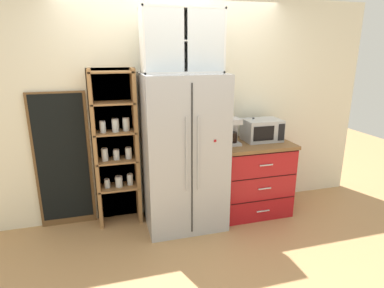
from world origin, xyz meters
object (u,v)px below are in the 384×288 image
object	(u,v)px
coffee_maker	(231,131)
bottle_clear	(253,131)
microwave	(262,130)
chalkboard_menu	(63,161)
mug_cream	(253,137)
refrigerator	(183,152)
mug_red	(253,137)

from	to	relation	value
coffee_maker	bottle_clear	size ratio (longest dim) A/B	1.09
microwave	chalkboard_menu	size ratio (longest dim) A/B	0.29
coffee_maker	mug_cream	distance (m)	0.33
refrigerator	mug_cream	bearing A→B (deg)	6.71
coffee_maker	mug_red	distance (m)	0.33
refrigerator	coffee_maker	xyz separation A→B (m)	(0.59, 0.05, 0.19)
mug_cream	mug_red	bearing A→B (deg)	-88.16
refrigerator	chalkboard_menu	xyz separation A→B (m)	(-1.30, 0.33, -0.09)
mug_cream	chalkboard_menu	size ratio (longest dim) A/B	0.08
mug_cream	chalkboard_menu	world-z (taller)	chalkboard_menu
refrigerator	microwave	world-z (taller)	refrigerator
microwave	mug_red	bearing A→B (deg)	175.78
microwave	coffee_maker	size ratio (longest dim) A/B	1.42
coffee_maker	bottle_clear	xyz separation A→B (m)	(0.30, 0.06, -0.03)
bottle_clear	chalkboard_menu	distance (m)	2.22
refrigerator	mug_cream	world-z (taller)	refrigerator
bottle_clear	mug_red	bearing A→B (deg)	-68.88
mug_cream	bottle_clear	distance (m)	0.08
bottle_clear	coffee_maker	bearing A→B (deg)	-169.67
refrigerator	coffee_maker	bearing A→B (deg)	5.02
mug_red	refrigerator	bearing A→B (deg)	-173.48
coffee_maker	chalkboard_menu	bearing A→B (deg)	171.71
coffee_maker	chalkboard_menu	world-z (taller)	chalkboard_menu
coffee_maker	mug_red	xyz separation A→B (m)	(0.30, 0.05, -0.11)
bottle_clear	mug_cream	bearing A→B (deg)	-44.52
microwave	mug_red	xyz separation A→B (m)	(-0.11, 0.01, -0.08)
mug_red	coffee_maker	bearing A→B (deg)	-170.59
bottle_clear	microwave	bearing A→B (deg)	-6.46
refrigerator	coffee_maker	world-z (taller)	refrigerator
refrigerator	mug_red	bearing A→B (deg)	6.52
microwave	mug_cream	xyz separation A→B (m)	(-0.11, 0.01, -0.08)
refrigerator	chalkboard_menu	distance (m)	1.35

